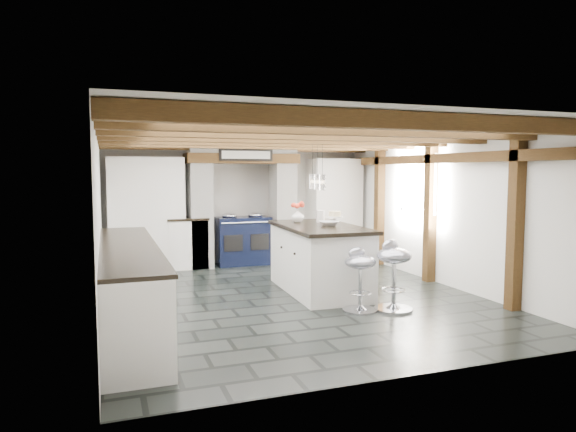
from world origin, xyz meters
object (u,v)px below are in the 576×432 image
object	(u,v)px
range_cooker	(243,240)
bar_stool_near	(393,267)
bar_stool_far	(360,272)
kitchen_island	(319,258)

from	to	relation	value
range_cooker	bar_stool_near	world-z (taller)	range_cooker
bar_stool_near	bar_stool_far	size ratio (longest dim) A/B	1.12
range_cooker	bar_stool_far	size ratio (longest dim) A/B	1.25
bar_stool_near	bar_stool_far	distance (m)	0.43
kitchen_island	bar_stool_far	distance (m)	1.16
range_cooker	kitchen_island	world-z (taller)	kitchen_island
kitchen_island	bar_stool_near	size ratio (longest dim) A/B	2.24
kitchen_island	bar_stool_far	world-z (taller)	kitchen_island
bar_stool_far	range_cooker	bearing A→B (deg)	82.39
kitchen_island	bar_stool_near	xyz separation A→B (m)	(0.47, -1.26, 0.06)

